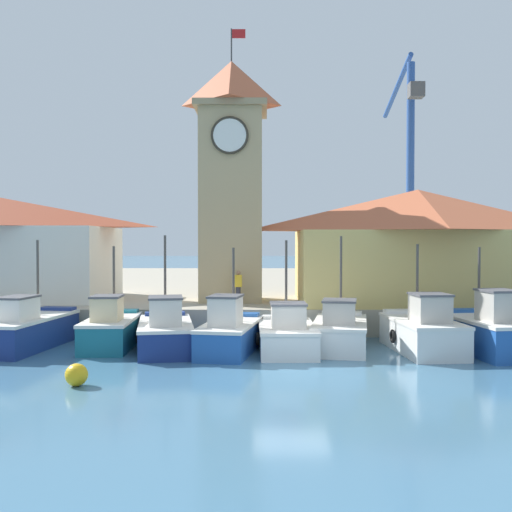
% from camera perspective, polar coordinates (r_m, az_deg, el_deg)
% --- Properties ---
extents(ground_plane, '(300.00, 300.00, 0.00)m').
position_cam_1_polar(ground_plane, '(20.20, 3.35, -10.57)').
color(ground_plane, teal).
extents(quay_wharf, '(120.00, 40.00, 1.20)m').
position_cam_1_polar(quay_wharf, '(46.17, 1.80, -3.04)').
color(quay_wharf, '#A89E89').
rests_on(quay_wharf, ground).
extents(fishing_boat_far_left, '(2.41, 5.43, 4.24)m').
position_cam_1_polar(fishing_boat_far_left, '(25.12, -20.80, -6.54)').
color(fishing_boat_far_left, navy).
rests_on(fishing_boat_far_left, ground).
extents(fishing_boat_left_outer, '(1.98, 4.35, 4.00)m').
position_cam_1_polar(fishing_boat_left_outer, '(24.36, -13.65, -6.77)').
color(fishing_boat_left_outer, '#196B7F').
rests_on(fishing_boat_left_outer, ground).
extents(fishing_boat_left_inner, '(2.78, 5.08, 4.43)m').
position_cam_1_polar(fishing_boat_left_inner, '(23.33, -8.63, -7.15)').
color(fishing_boat_left_inner, navy).
rests_on(fishing_boat_left_inner, ground).
extents(fishing_boat_mid_left, '(2.50, 4.87, 3.95)m').
position_cam_1_polar(fishing_boat_mid_left, '(22.72, -2.51, -7.31)').
color(fishing_boat_mid_left, '#2356A8').
rests_on(fishing_boat_mid_left, ground).
extents(fishing_boat_center, '(2.28, 4.31, 4.23)m').
position_cam_1_polar(fishing_boat_center, '(22.84, 2.96, -7.47)').
color(fishing_boat_center, silver).
rests_on(fishing_boat_center, ground).
extents(fishing_boat_mid_right, '(2.76, 4.98, 4.40)m').
position_cam_1_polar(fishing_boat_mid_right, '(23.69, 8.01, -7.09)').
color(fishing_boat_mid_right, silver).
rests_on(fishing_boat_mid_right, ground).
extents(fishing_boat_right_inner, '(2.44, 4.80, 4.08)m').
position_cam_1_polar(fishing_boat_right_inner, '(23.63, 15.59, -6.92)').
color(fishing_boat_right_inner, silver).
rests_on(fishing_boat_right_inner, ground).
extents(fishing_boat_right_outer, '(2.56, 4.87, 3.97)m').
position_cam_1_polar(fishing_boat_right_outer, '(24.11, 21.16, -6.68)').
color(fishing_boat_right_outer, '#2356A8').
rests_on(fishing_boat_right_outer, ground).
extents(clock_tower, '(3.55, 3.55, 13.59)m').
position_cam_1_polar(clock_tower, '(30.26, -2.35, 7.76)').
color(clock_tower, tan).
rests_on(clock_tower, quay_wharf).
extents(warehouse_right, '(12.09, 7.26, 5.53)m').
position_cam_1_polar(warehouse_right, '(30.50, 15.14, 1.05)').
color(warehouse_right, tan).
rests_on(warehouse_right, quay_wharf).
extents(port_crane_near, '(2.00, 9.68, 16.35)m').
position_cam_1_polar(port_crane_near, '(44.19, 14.38, 5.47)').
color(port_crane_near, navy).
rests_on(port_crane_near, quay_wharf).
extents(mooring_buoy, '(0.66, 0.66, 0.66)m').
position_cam_1_polar(mooring_buoy, '(18.38, -16.73, -10.79)').
color(mooring_buoy, gold).
rests_on(mooring_buoy, ground).
extents(dock_worker_near_tower, '(0.34, 0.22, 1.62)m').
position_cam_1_polar(dock_worker_near_tower, '(28.08, -1.70, -2.97)').
color(dock_worker_near_tower, '#33333D').
rests_on(dock_worker_near_tower, quay_wharf).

